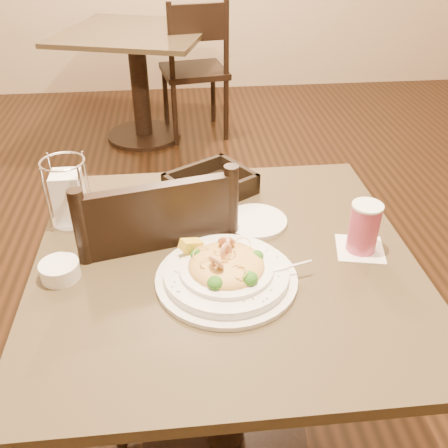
{
  "coord_description": "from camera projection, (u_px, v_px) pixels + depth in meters",
  "views": [
    {
      "loc": [
        -0.1,
        -0.95,
        1.46
      ],
      "look_at": [
        0.0,
        0.02,
        0.82
      ],
      "focal_mm": 40.0,
      "sensor_mm": 36.0,
      "label": 1
    }
  ],
  "objects": [
    {
      "name": "background_table",
      "position": [
        138.0,
        67.0,
        3.32
      ],
      "size": [
        1.12,
        1.12,
        0.74
      ],
      "rotation": [
        0.0,
        0.0,
        -0.29
      ],
      "color": "black",
      "rests_on": "ground"
    },
    {
      "name": "pasta_bowl",
      "position": [
        226.0,
        271.0,
        1.1
      ],
      "size": [
        0.35,
        0.32,
        0.1
      ],
      "rotation": [
        0.0,
        0.0,
        0.06
      ],
      "color": "white",
      "rests_on": "main_table"
    },
    {
      "name": "side_plate",
      "position": [
        256.0,
        221.0,
        1.31
      ],
      "size": [
        0.19,
        0.19,
        0.01
      ],
      "primitive_type": "cylinder",
      "rotation": [
        0.0,
        0.0,
        0.14
      ],
      "color": "white",
      "rests_on": "main_table"
    },
    {
      "name": "napkin_caddy",
      "position": [
        69.0,
        196.0,
        1.28
      ],
      "size": [
        0.11,
        0.11,
        0.18
      ],
      "rotation": [
        0.0,
        0.0,
        -0.09
      ],
      "color": "silver",
      "rests_on": "main_table"
    },
    {
      "name": "bread_basket",
      "position": [
        211.0,
        187.0,
        1.44
      ],
      "size": [
        0.28,
        0.27,
        0.06
      ],
      "rotation": [
        0.0,
        0.0,
        0.56
      ],
      "color": "black",
      "rests_on": "main_table"
    },
    {
      "name": "butter_ramekin",
      "position": [
        60.0,
        270.0,
        1.12
      ],
      "size": [
        0.09,
        0.09,
        0.04
      ],
      "primitive_type": "cylinder",
      "rotation": [
        0.0,
        0.0,
        0.05
      ],
      "color": "white",
      "rests_on": "main_table"
    },
    {
      "name": "dining_chair_near",
      "position": [
        158.0,
        288.0,
        1.46
      ],
      "size": [
        0.5,
        0.5,
        0.93
      ],
      "rotation": [
        0.0,
        0.0,
        3.36
      ],
      "color": "black",
      "rests_on": "ground"
    },
    {
      "name": "main_table",
      "position": [
        225.0,
        326.0,
        1.32
      ],
      "size": [
        0.9,
        0.9,
        0.74
      ],
      "color": "black",
      "rests_on": "ground"
    },
    {
      "name": "ground",
      "position": [
        225.0,
        440.0,
        1.6
      ],
      "size": [
        7.0,
        7.0,
        0.0
      ],
      "primitive_type": "plane",
      "color": "black",
      "rests_on": "ground"
    },
    {
      "name": "drink_glass",
      "position": [
        364.0,
        228.0,
        1.18
      ],
      "size": [
        0.13,
        0.13,
        0.13
      ],
      "rotation": [
        0.0,
        0.0,
        -0.21
      ],
      "color": "white",
      "rests_on": "main_table"
    },
    {
      "name": "dining_chair_far",
      "position": [
        195.0,
        66.0,
        3.36
      ],
      "size": [
        0.48,
        0.48,
        0.93
      ],
      "rotation": [
        0.0,
        0.0,
        3.31
      ],
      "color": "black",
      "rests_on": "ground"
    }
  ]
}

